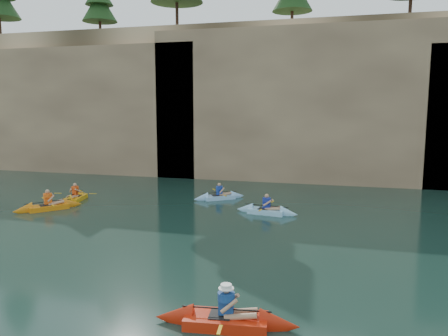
# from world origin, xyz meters

# --- Properties ---
(ground) EXTENTS (160.00, 160.00, 0.00)m
(ground) POSITION_xyz_m (0.00, 0.00, 0.00)
(ground) COLOR black
(ground) RESTS_ON ground
(cliff) EXTENTS (70.00, 16.00, 12.00)m
(cliff) POSITION_xyz_m (0.00, 30.00, 6.00)
(cliff) COLOR tan
(cliff) RESTS_ON ground
(cliff_slab_west) EXTENTS (26.00, 2.40, 10.56)m
(cliff_slab_west) POSITION_xyz_m (-20.00, 22.60, 5.28)
(cliff_slab_west) COLOR tan
(cliff_slab_west) RESTS_ON ground
(cliff_slab_center) EXTENTS (24.00, 2.40, 11.40)m
(cliff_slab_center) POSITION_xyz_m (2.00, 22.60, 5.70)
(cliff_slab_center) COLOR tan
(cliff_slab_center) RESTS_ON ground
(sea_cave_west) EXTENTS (4.50, 1.00, 4.00)m
(sea_cave_west) POSITION_xyz_m (-18.00, 21.95, 2.00)
(sea_cave_west) COLOR black
(sea_cave_west) RESTS_ON ground
(sea_cave_center) EXTENTS (3.50, 1.00, 3.20)m
(sea_cave_center) POSITION_xyz_m (-4.00, 21.95, 1.60)
(sea_cave_center) COLOR black
(sea_cave_center) RESTS_ON ground
(sea_cave_east) EXTENTS (5.00, 1.00, 4.50)m
(sea_cave_east) POSITION_xyz_m (10.00, 21.95, 2.25)
(sea_cave_east) COLOR black
(sea_cave_east) RESTS_ON ground
(main_kayaker) EXTENTS (3.75, 2.48, 1.37)m
(main_kayaker) POSITION_xyz_m (1.09, 0.42, 0.18)
(main_kayaker) COLOR red
(main_kayaker) RESTS_ON ground
(kayaker_orange) EXTENTS (2.92, 3.22, 1.35)m
(kayaker_orange) POSITION_xyz_m (-11.30, 9.99, 0.17)
(kayaker_orange) COLOR orange
(kayaker_orange) RESTS_ON ground
(kayaker_ltblue_near) EXTENTS (3.34, 2.52, 1.29)m
(kayaker_ltblue_near) POSITION_xyz_m (0.12, 12.14, 0.16)
(kayaker_ltblue_near) COLOR #98D7FF
(kayaker_ltblue_near) RESTS_ON ground
(kayaker_yellow) EXTENTS (2.48, 3.22, 1.28)m
(kayaker_yellow) POSITION_xyz_m (-11.23, 12.37, 0.16)
(kayaker_yellow) COLOR #FFB015
(kayaker_yellow) RESTS_ON ground
(kayaker_ltblue_mid) EXTENTS (3.02, 2.44, 1.21)m
(kayaker_ltblue_mid) POSITION_xyz_m (-3.19, 14.94, 0.15)
(kayaker_ltblue_mid) COLOR #98CEFF
(kayaker_ltblue_mid) RESTS_ON ground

